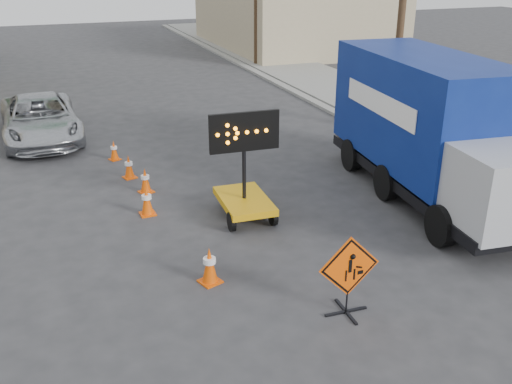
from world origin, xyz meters
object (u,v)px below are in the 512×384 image
construction_sign (349,273)px  pickup_truck (40,119)px  arrow_board (244,194)px  box_truck (428,136)px

construction_sign → pickup_truck: size_ratio=0.29×
construction_sign → arrow_board: arrow_board is taller
construction_sign → arrow_board: size_ratio=0.58×
construction_sign → box_truck: size_ratio=0.20×
arrow_board → box_truck: bearing=-2.4°
arrow_board → pickup_truck: (-4.50, 8.57, 0.14)m
arrow_board → box_truck: box_truck is taller
construction_sign → box_truck: bearing=43.8°
arrow_board → pickup_truck: size_ratio=0.50×
pickup_truck → arrow_board: bearing=-64.6°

